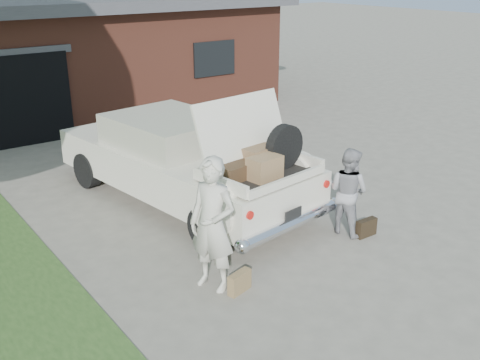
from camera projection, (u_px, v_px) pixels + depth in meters
ground at (264, 260)px, 8.44m from camera, size 90.00×90.00×0.00m
house at (54, 52)px, 17.01m from camera, size 12.80×7.80×3.30m
sedan at (183, 160)px, 10.28m from camera, size 2.81×5.71×2.22m
woman_left at (212, 225)px, 7.41m from camera, size 0.67×0.80×1.87m
woman_right at (348, 191)px, 9.06m from camera, size 0.66×0.79×1.46m
suitcase_left at (240, 282)px, 7.57m from camera, size 0.39×0.21×0.29m
suitcase_right at (366, 228)px, 9.13m from camera, size 0.38×0.13×0.29m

